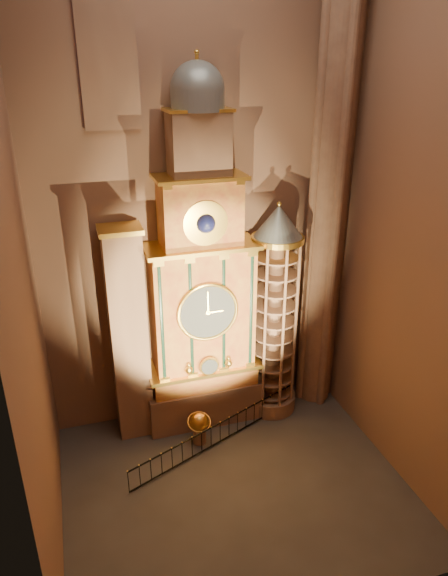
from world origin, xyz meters
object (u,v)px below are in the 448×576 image
object	(u,v)px
celestial_globe	(199,425)
iron_railing	(220,432)
astronomical_clock	(202,295)
stair_turret	(274,315)
portrait_tower	(129,336)

from	to	relation	value
celestial_globe	iron_railing	distance (m)	1.03
iron_railing	astronomical_clock	bearing A→B (deg)	94.72
astronomical_clock	celestial_globe	bearing A→B (deg)	-111.39
astronomical_clock	stair_turret	distance (m)	3.78
portrait_tower	iron_railing	distance (m)	6.19
stair_turret	celestial_globe	world-z (taller)	stair_turret
astronomical_clock	iron_railing	size ratio (longest dim) A/B	1.86
portrait_tower	astronomical_clock	bearing A→B (deg)	-0.29
portrait_tower	stair_turret	bearing A→B (deg)	-2.33
astronomical_clock	portrait_tower	xyz separation A→B (m)	(-3.40, 0.02, -1.53)
stair_turret	iron_railing	xyz separation A→B (m)	(-3.32, -1.94, -4.66)
celestial_globe	astronomical_clock	bearing A→B (deg)	68.61
stair_turret	iron_railing	distance (m)	6.04
portrait_tower	celestial_globe	xyz separation A→B (m)	(2.68, -1.85, -4.19)
astronomical_clock	iron_railing	bearing A→B (deg)	-85.28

